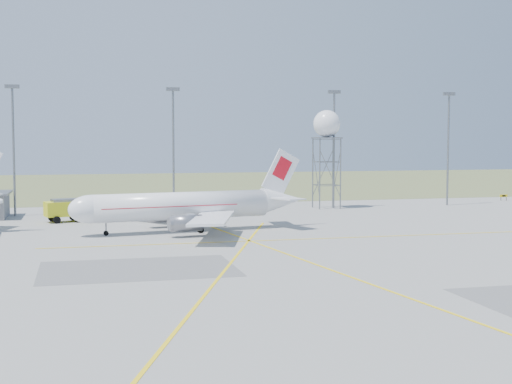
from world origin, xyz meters
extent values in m
plane|color=#A5A59F|center=(0.00, 0.00, 0.00)|extent=(400.00, 400.00, 0.00)
cube|color=#58693A|center=(0.00, 140.00, 0.01)|extent=(400.00, 120.00, 0.03)
cylinder|color=slate|center=(-35.00, 66.00, 10.00)|extent=(0.36, 0.36, 20.00)
cube|color=slate|center=(-35.00, 66.00, 20.20)|extent=(2.20, 0.50, 0.60)
cylinder|color=slate|center=(-10.00, 66.00, 10.00)|extent=(0.36, 0.36, 20.00)
cube|color=slate|center=(-10.00, 66.00, 20.20)|extent=(2.20, 0.50, 0.60)
cylinder|color=slate|center=(18.00, 66.00, 10.00)|extent=(0.36, 0.36, 20.00)
cube|color=slate|center=(18.00, 66.00, 20.20)|extent=(2.20, 0.50, 0.60)
cylinder|color=slate|center=(40.00, 66.00, 10.00)|extent=(0.36, 0.36, 20.00)
cube|color=slate|center=(40.00, 66.00, 20.20)|extent=(2.20, 0.50, 0.60)
cylinder|color=black|center=(55.00, 72.00, 0.40)|extent=(0.10, 0.10, 0.80)
cylinder|color=black|center=(56.20, 72.00, 0.40)|extent=(0.10, 0.10, 0.80)
cube|color=yellow|center=(55.60, 72.00, 0.95)|extent=(1.60, 0.15, 0.50)
cube|color=black|center=(55.60, 71.92, 0.95)|extent=(0.80, 0.03, 0.30)
cylinder|color=white|center=(-12.33, 40.68, 3.39)|extent=(23.48, 7.25, 3.57)
ellipsoid|color=white|center=(-23.79, 38.81, 3.39)|extent=(6.21, 4.44, 3.57)
cube|color=black|center=(-24.84, 38.64, 3.93)|extent=(1.65, 2.16, 0.87)
cone|color=white|center=(1.77, 42.97, 3.66)|extent=(5.86, 4.38, 3.57)
cube|color=white|center=(1.77, 42.97, 7.41)|extent=(5.69, 1.18, 6.72)
cube|color=red|center=(1.94, 43.00, 8.03)|extent=(3.08, 0.79, 3.44)
cube|color=white|center=(0.87, 45.72, 4.11)|extent=(3.61, 5.30, 0.16)
cube|color=white|center=(1.78, 40.08, 4.11)|extent=(3.61, 5.30, 0.16)
cube|color=white|center=(-12.30, 48.82, 2.50)|extent=(11.74, 14.14, 0.32)
cube|color=white|center=(-9.72, 32.96, 2.50)|extent=(8.22, 14.91, 0.32)
cylinder|color=slate|center=(-14.04, 45.64, 1.70)|extent=(4.03, 2.63, 2.05)
cylinder|color=slate|center=(-12.38, 35.42, 1.70)|extent=(4.03, 2.63, 2.05)
cube|color=red|center=(-14.09, 40.39, 3.48)|extent=(18.20, 6.43, 0.11)
cylinder|color=black|center=(-22.02, 39.10, 0.40)|extent=(0.72, 0.72, 0.80)
cube|color=black|center=(-10.57, 40.96, 0.40)|extent=(1.74, 5.43, 0.80)
cylinder|color=slate|center=(-10.57, 40.96, 0.80)|extent=(0.25, 0.25, 1.61)
cylinder|color=slate|center=(14.82, 64.19, 6.13)|extent=(0.23, 0.23, 12.25)
cylinder|color=slate|center=(18.59, 64.19, 6.13)|extent=(0.23, 0.23, 12.25)
cylinder|color=slate|center=(18.59, 67.96, 6.13)|extent=(0.23, 0.23, 12.25)
cylinder|color=slate|center=(14.82, 67.96, 6.13)|extent=(0.23, 0.23, 12.25)
cube|color=slate|center=(16.70, 66.07, 12.25)|extent=(4.37, 4.37, 0.24)
sphere|color=white|center=(16.70, 66.07, 14.71)|extent=(4.71, 4.71, 4.71)
cube|color=yellow|center=(-25.75, 55.97, 1.93)|extent=(9.13, 5.00, 2.12)
cube|color=yellow|center=(-22.77, 56.75, 2.80)|extent=(2.92, 3.20, 1.35)
cube|color=black|center=(-22.11, 56.92, 2.89)|extent=(0.73, 2.45, 0.96)
cube|color=slate|center=(-26.69, 55.72, 3.18)|extent=(5.25, 3.46, 0.39)
camera|label=1|loc=(-25.23, -51.13, 12.03)|focal=50.00mm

